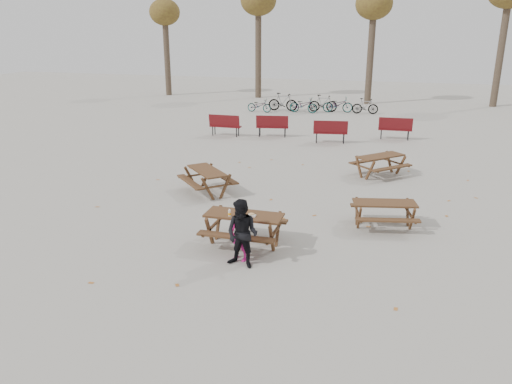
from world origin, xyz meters
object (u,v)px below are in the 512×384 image
(food_tray, at_px, (252,216))
(child, at_px, (240,232))
(soda_bottle, at_px, (230,213))
(picnic_table_east, at_px, (384,215))
(adult, at_px, (242,234))
(picnic_table_north, at_px, (207,181))
(main_picnic_table, at_px, (244,222))
(picnic_table_far, at_px, (380,166))

(food_tray, xyz_separation_m, child, (-0.05, -0.68, -0.14))
(soda_bottle, distance_m, picnic_table_east, 4.11)
(food_tray, bearing_deg, child, -94.58)
(adult, xyz_separation_m, picnic_table_north, (-2.60, 4.53, -0.39))
(adult, bearing_deg, child, 124.62)
(soda_bottle, xyz_separation_m, child, (0.44, -0.55, -0.19))
(food_tray, distance_m, picnic_table_north, 4.35)
(main_picnic_table, distance_m, adult, 1.13)
(main_picnic_table, bearing_deg, picnic_table_east, 33.65)
(main_picnic_table, bearing_deg, soda_bottle, -141.26)
(food_tray, height_order, picnic_table_far, food_tray)
(main_picnic_table, distance_m, picnic_table_north, 4.15)
(food_tray, height_order, picnic_table_north, food_tray)
(picnic_table_north, bearing_deg, main_picnic_table, -10.87)
(main_picnic_table, height_order, soda_bottle, soda_bottle)
(child, relative_size, picnic_table_north, 0.77)
(picnic_table_east, bearing_deg, picnic_table_far, 81.46)
(main_picnic_table, distance_m, soda_bottle, 0.44)
(child, height_order, picnic_table_east, child)
(soda_bottle, bearing_deg, main_picnic_table, 38.74)
(main_picnic_table, bearing_deg, food_tray, -21.29)
(soda_bottle, distance_m, picnic_table_north, 4.21)
(food_tray, distance_m, picnic_table_far, 7.41)
(food_tray, xyz_separation_m, soda_bottle, (-0.49, -0.14, 0.05))
(picnic_table_east, distance_m, picnic_table_far, 4.81)
(main_picnic_table, distance_m, picnic_table_east, 3.73)
(child, xyz_separation_m, picnic_table_far, (2.59, 7.63, -0.29))
(soda_bottle, bearing_deg, picnic_table_north, 118.79)
(main_picnic_table, relative_size, soda_bottle, 10.59)
(picnic_table_far, bearing_deg, main_picnic_table, -157.98)
(main_picnic_table, xyz_separation_m, adult, (0.31, -1.08, 0.17))
(food_tray, height_order, child, child)
(main_picnic_table, xyz_separation_m, child, (0.16, -0.77, 0.07))
(child, distance_m, picnic_table_far, 8.06)
(soda_bottle, bearing_deg, picnic_table_far, 66.86)
(soda_bottle, bearing_deg, food_tray, 15.40)
(picnic_table_north, bearing_deg, picnic_table_east, 31.14)
(main_picnic_table, bearing_deg, picnic_table_north, 123.59)
(soda_bottle, height_order, picnic_table_far, soda_bottle)
(picnic_table_far, bearing_deg, soda_bottle, -159.27)
(soda_bottle, relative_size, adult, 0.11)
(picnic_table_far, bearing_deg, food_tray, -156.17)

